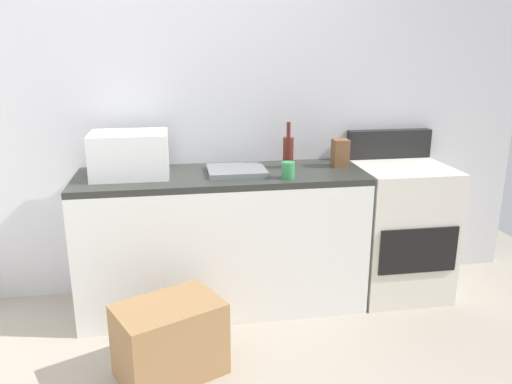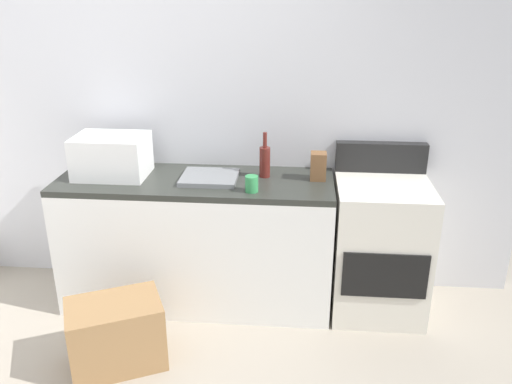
# 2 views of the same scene
# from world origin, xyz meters

# --- Properties ---
(wall_back) EXTENTS (5.00, 0.10, 2.60)m
(wall_back) POSITION_xyz_m (0.00, 1.55, 1.30)
(wall_back) COLOR silver
(wall_back) RESTS_ON ground_plane
(kitchen_counter) EXTENTS (1.80, 0.60, 0.90)m
(kitchen_counter) POSITION_xyz_m (0.30, 1.20, 0.45)
(kitchen_counter) COLOR white
(kitchen_counter) RESTS_ON ground_plane
(stove_oven) EXTENTS (0.60, 0.61, 1.10)m
(stove_oven) POSITION_xyz_m (1.52, 1.21, 0.47)
(stove_oven) COLOR silver
(stove_oven) RESTS_ON ground_plane
(microwave) EXTENTS (0.46, 0.34, 0.27)m
(microwave) POSITION_xyz_m (-0.25, 1.22, 1.04)
(microwave) COLOR white
(microwave) RESTS_ON kitchen_counter
(sink_basin) EXTENTS (0.36, 0.32, 0.03)m
(sink_basin) POSITION_xyz_m (0.40, 1.20, 0.92)
(sink_basin) COLOR slate
(sink_basin) RESTS_ON kitchen_counter
(wine_bottle) EXTENTS (0.07, 0.07, 0.30)m
(wine_bottle) POSITION_xyz_m (0.75, 1.29, 1.01)
(wine_bottle) COLOR #591E19
(wine_bottle) RESTS_ON kitchen_counter
(coffee_mug) EXTENTS (0.08, 0.08, 0.10)m
(coffee_mug) POSITION_xyz_m (0.69, 1.01, 0.95)
(coffee_mug) COLOR #338C4C
(coffee_mug) RESTS_ON kitchen_counter
(knife_block) EXTENTS (0.10, 0.10, 0.18)m
(knife_block) POSITION_xyz_m (1.10, 1.26, 0.99)
(knife_block) COLOR brown
(knife_block) RESTS_ON kitchen_counter
(cardboard_box_medium) EXTENTS (0.62, 0.54, 0.40)m
(cardboard_box_medium) POSITION_xyz_m (-0.05, 0.48, 0.20)
(cardboard_box_medium) COLOR olive
(cardboard_box_medium) RESTS_ON ground_plane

